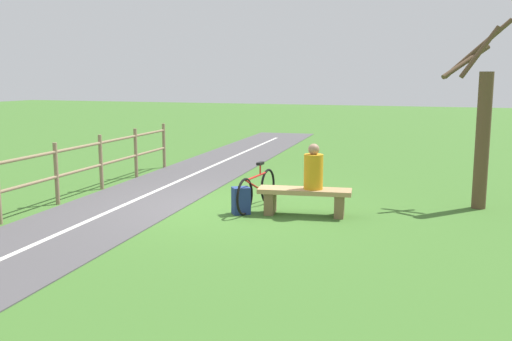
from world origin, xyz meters
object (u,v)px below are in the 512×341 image
(bicycle, at_px, (257,190))
(tree_far_right, at_px, (481,127))
(bench, at_px, (305,197))
(person_seated, at_px, (313,170))
(backpack, at_px, (241,201))

(bicycle, bearing_deg, tree_far_right, 114.55)
(bench, xyz_separation_m, bicycle, (0.95, -0.17, 0.03))
(person_seated, bearing_deg, bench, 0.00)
(bicycle, bearing_deg, person_seated, 85.03)
(person_seated, relative_size, tree_far_right, 0.23)
(bench, relative_size, bicycle, 0.96)
(bench, bearing_deg, backpack, 6.79)
(bench, height_order, tree_far_right, tree_far_right)
(bench, bearing_deg, bicycle, -19.21)
(tree_far_right, bearing_deg, person_seated, 32.00)
(bicycle, distance_m, backpack, 0.50)
(bench, bearing_deg, person_seated, -180.00)
(bicycle, distance_m, tree_far_right, 4.23)
(bicycle, bearing_deg, backpack, -12.06)
(bench, xyz_separation_m, tree_far_right, (-2.83, -1.70, 1.17))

